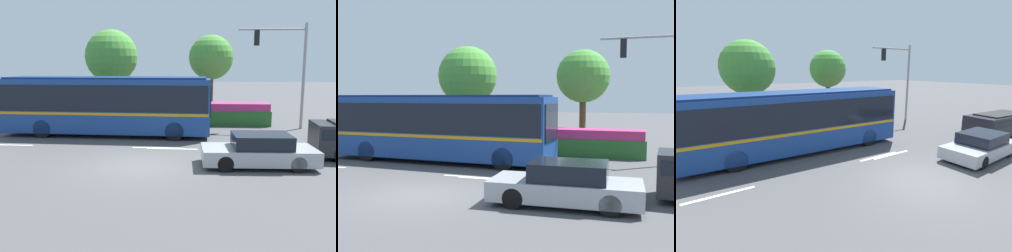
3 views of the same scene
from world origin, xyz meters
TOP-DOWN VIEW (x-y plane):
  - ground_plane at (0.00, 0.00)m, footprint 140.00×140.00m
  - city_bus at (-2.67, 6.17)m, footprint 11.60×2.99m
  - sedan_foreground at (4.76, 0.24)m, footprint 4.47×2.05m
  - traffic_light_pole at (7.94, 9.09)m, footprint 4.10×0.24m
  - flowering_hedge at (3.39, 10.30)m, footprint 7.49×1.58m
  - street_tree_left at (-3.72, 12.20)m, footprint 3.74×3.74m
  - street_tree_centre at (3.39, 13.61)m, footprint 3.27×3.27m
  - lane_stripe_near at (0.46, 3.10)m, footprint 2.40×0.16m
  - lane_stripe_far at (1.18, 2.94)m, footprint 2.40×0.16m

SIDE VIEW (x-z plane):
  - ground_plane at x=0.00m, z-range 0.00..0.00m
  - lane_stripe_near at x=0.46m, z-range 0.00..0.01m
  - lane_stripe_far at x=1.18m, z-range 0.00..0.01m
  - sedan_foreground at x=4.76m, z-range -0.04..1.26m
  - flowering_hedge at x=3.39m, z-range -0.01..1.44m
  - city_bus at x=-2.67m, z-range 0.23..3.51m
  - traffic_light_pole at x=7.94m, z-range 0.94..7.36m
  - street_tree_centre at x=3.39m, z-range 1.37..7.47m
  - street_tree_left at x=-3.72m, z-range 1.31..7.71m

